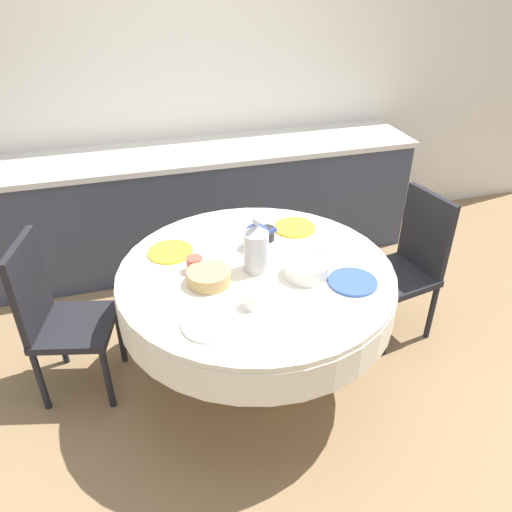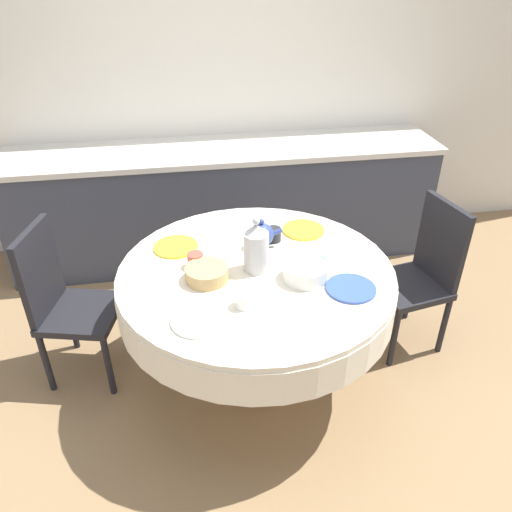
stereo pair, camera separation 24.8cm
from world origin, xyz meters
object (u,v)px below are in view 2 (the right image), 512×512
at_px(chair_right, 65,299).
at_px(teapot, 262,235).
at_px(coffee_carafe, 256,248).
at_px(chair_left, 422,271).

height_order(chair_right, teapot, chair_right).
bearing_deg(coffee_carafe, chair_right, 165.72).
relative_size(chair_left, chair_right, 1.00).
relative_size(chair_right, coffee_carafe, 3.18).
distance_m(chair_right, coffee_carafe, 1.12).
height_order(coffee_carafe, teapot, coffee_carafe).
relative_size(chair_right, teapot, 5.17).
distance_m(chair_left, teapot, 1.02).
bearing_deg(coffee_carafe, teapot, 73.10).
bearing_deg(coffee_carafe, chair_left, 10.92).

